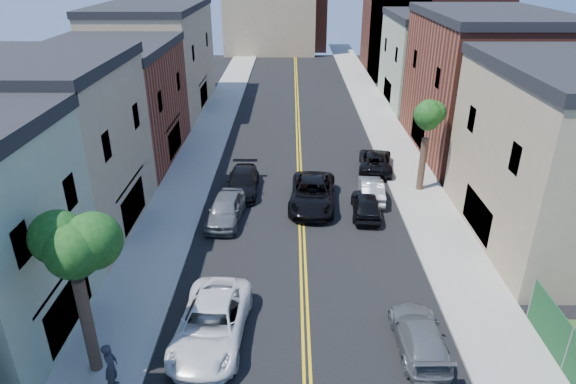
{
  "coord_description": "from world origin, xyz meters",
  "views": [
    {
      "loc": [
        -0.63,
        -0.02,
        14.12
      ],
      "look_at": [
        -0.79,
        25.52,
        2.0
      ],
      "focal_mm": 31.09,
      "sensor_mm": 36.0,
      "label": 1
    }
  ],
  "objects_px": {
    "black_car_left": "(243,182)",
    "black_suv_lane": "(312,193)",
    "grey_car_right": "(419,336)",
    "dark_car_right_far": "(375,161)",
    "black_car_right": "(366,204)",
    "grey_car_left": "(226,209)",
    "white_pickup": "(211,324)",
    "pedestrian_left": "(111,367)",
    "silver_car_right": "(371,189)"
  },
  "relations": [
    {
      "from": "black_car_left",
      "to": "black_suv_lane",
      "type": "xyz_separation_m",
      "value": [
        4.51,
        -1.94,
        0.11
      ]
    },
    {
      "from": "grey_car_right",
      "to": "dark_car_right_far",
      "type": "xyz_separation_m",
      "value": [
        1.06,
        18.36,
        0.05
      ]
    },
    {
      "from": "dark_car_right_far",
      "to": "black_car_right",
      "type": "bearing_deg",
      "value": 84.68
    },
    {
      "from": "grey_car_left",
      "to": "grey_car_right",
      "type": "xyz_separation_m",
      "value": [
        8.87,
        -10.49,
        -0.14
      ]
    },
    {
      "from": "black_suv_lane",
      "to": "white_pickup",
      "type": "bearing_deg",
      "value": -106.04
    },
    {
      "from": "white_pickup",
      "to": "black_car_right",
      "type": "height_order",
      "value": "white_pickup"
    },
    {
      "from": "grey_car_left",
      "to": "black_suv_lane",
      "type": "xyz_separation_m",
      "value": [
        5.14,
        2.06,
        0.04
      ]
    },
    {
      "from": "grey_car_left",
      "to": "black_car_right",
      "type": "relative_size",
      "value": 1.11
    },
    {
      "from": "black_car_left",
      "to": "pedestrian_left",
      "type": "distance_m",
      "value": 16.96
    },
    {
      "from": "grey_car_left",
      "to": "black_car_left",
      "type": "xyz_separation_m",
      "value": [
        0.63,
        4.0,
        -0.07
      ]
    },
    {
      "from": "dark_car_right_far",
      "to": "pedestrian_left",
      "type": "distance_m",
      "value": 24.01
    },
    {
      "from": "white_pickup",
      "to": "black_suv_lane",
      "type": "bearing_deg",
      "value": 73.22
    },
    {
      "from": "grey_car_left",
      "to": "black_car_left",
      "type": "distance_m",
      "value": 4.05
    },
    {
      "from": "grey_car_left",
      "to": "black_suv_lane",
      "type": "bearing_deg",
      "value": 26.67
    },
    {
      "from": "grey_car_right",
      "to": "pedestrian_left",
      "type": "height_order",
      "value": "pedestrian_left"
    },
    {
      "from": "dark_car_right_far",
      "to": "pedestrian_left",
      "type": "relative_size",
      "value": 2.6
    },
    {
      "from": "white_pickup",
      "to": "grey_car_left",
      "type": "bearing_deg",
      "value": 97.3
    },
    {
      "from": "white_pickup",
      "to": "dark_car_right_far",
      "type": "bearing_deg",
      "value": 66.23
    },
    {
      "from": "white_pickup",
      "to": "black_car_right",
      "type": "relative_size",
      "value": 1.39
    },
    {
      "from": "grey_car_right",
      "to": "silver_car_right",
      "type": "relative_size",
      "value": 1.09
    },
    {
      "from": "white_pickup",
      "to": "black_car_right",
      "type": "distance_m",
      "value": 13.32
    },
    {
      "from": "white_pickup",
      "to": "pedestrian_left",
      "type": "height_order",
      "value": "pedestrian_left"
    },
    {
      "from": "grey_car_right",
      "to": "pedestrian_left",
      "type": "xyz_separation_m",
      "value": [
        -11.36,
        -2.18,
        0.47
      ]
    },
    {
      "from": "grey_car_right",
      "to": "dark_car_right_far",
      "type": "height_order",
      "value": "dark_car_right_far"
    },
    {
      "from": "grey_car_left",
      "to": "pedestrian_left",
      "type": "distance_m",
      "value": 12.91
    },
    {
      "from": "black_car_left",
      "to": "white_pickup",
      "type": "bearing_deg",
      "value": -89.97
    },
    {
      "from": "black_car_left",
      "to": "silver_car_right",
      "type": "xyz_separation_m",
      "value": [
        8.3,
        -0.98,
        -0.04
      ]
    },
    {
      "from": "dark_car_right_far",
      "to": "black_suv_lane",
      "type": "distance_m",
      "value": 7.53
    },
    {
      "from": "black_suv_lane",
      "to": "black_car_left",
      "type": "bearing_deg",
      "value": 161.16
    },
    {
      "from": "black_suv_lane",
      "to": "silver_car_right",
      "type": "bearing_deg",
      "value": 18.65
    },
    {
      "from": "black_car_right",
      "to": "silver_car_right",
      "type": "distance_m",
      "value": 2.26
    },
    {
      "from": "white_pickup",
      "to": "black_car_left",
      "type": "distance_m",
      "value": 14.03
    },
    {
      "from": "white_pickup",
      "to": "black_car_left",
      "type": "height_order",
      "value": "white_pickup"
    },
    {
      "from": "black_car_left",
      "to": "silver_car_right",
      "type": "bearing_deg",
      "value": -6.7
    },
    {
      "from": "white_pickup",
      "to": "pedestrian_left",
      "type": "distance_m",
      "value": 4.1
    },
    {
      "from": "white_pickup",
      "to": "grey_car_right",
      "type": "distance_m",
      "value": 8.25
    },
    {
      "from": "black_car_left",
      "to": "silver_car_right",
      "type": "distance_m",
      "value": 8.36
    },
    {
      "from": "white_pickup",
      "to": "black_suv_lane",
      "type": "height_order",
      "value": "black_suv_lane"
    },
    {
      "from": "black_car_right",
      "to": "white_pickup",
      "type": "bearing_deg",
      "value": 58.56
    },
    {
      "from": "grey_car_right",
      "to": "pedestrian_left",
      "type": "relative_size",
      "value": 2.32
    },
    {
      "from": "grey_car_right",
      "to": "dark_car_right_far",
      "type": "relative_size",
      "value": 0.89
    },
    {
      "from": "grey_car_left",
      "to": "black_car_right",
      "type": "height_order",
      "value": "grey_car_left"
    },
    {
      "from": "black_car_left",
      "to": "black_suv_lane",
      "type": "bearing_deg",
      "value": -23.24
    },
    {
      "from": "grey_car_left",
      "to": "silver_car_right",
      "type": "bearing_deg",
      "value": 23.51
    },
    {
      "from": "white_pickup",
      "to": "grey_car_right",
      "type": "xyz_separation_m",
      "value": [
        8.24,
        -0.46,
        -0.15
      ]
    },
    {
      "from": "pedestrian_left",
      "to": "black_car_right",
      "type": "bearing_deg",
      "value": -48.9
    },
    {
      "from": "white_pickup",
      "to": "pedestrian_left",
      "type": "xyz_separation_m",
      "value": [
        -3.12,
        -2.64,
        0.31
      ]
    },
    {
      "from": "black_car_right",
      "to": "black_car_left",
      "type": "bearing_deg",
      "value": -18.53
    },
    {
      "from": "grey_car_right",
      "to": "silver_car_right",
      "type": "bearing_deg",
      "value": -90.7
    },
    {
      "from": "grey_car_left",
      "to": "black_car_left",
      "type": "bearing_deg",
      "value": 85.84
    }
  ]
}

